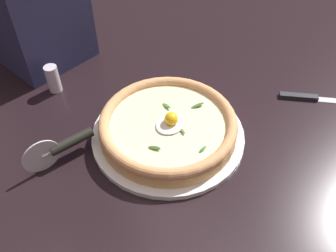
# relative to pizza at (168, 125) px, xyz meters

# --- Properties ---
(ground_plane) EXTENTS (2.40, 2.40, 0.03)m
(ground_plane) POSITION_rel_pizza_xyz_m (0.03, 0.01, -0.05)
(ground_plane) COLOR black
(ground_plane) RESTS_ON ground
(pizza_plate) EXTENTS (0.33, 0.33, 0.01)m
(pizza_plate) POSITION_rel_pizza_xyz_m (-0.00, 0.00, -0.03)
(pizza_plate) COLOR white
(pizza_plate) RESTS_ON ground
(pizza) EXTENTS (0.30, 0.30, 0.06)m
(pizza) POSITION_rel_pizza_xyz_m (0.00, 0.00, 0.00)
(pizza) COLOR #DFA864
(pizza) RESTS_ON pizza_plate
(pizza_cutter) EXTENTS (0.15, 0.03, 0.08)m
(pizza_cutter) POSITION_rel_pizza_xyz_m (-0.19, 0.11, 0.00)
(pizza_cutter) COLOR silver
(pizza_cutter) RESTS_ON ground
(table_knife) EXTENTS (0.16, 0.20, 0.01)m
(table_knife) POSITION_rel_pizza_xyz_m (0.34, -0.17, -0.03)
(table_knife) COLOR silver
(table_knife) RESTS_ON ground
(pepper_shaker) EXTENTS (0.03, 0.03, 0.07)m
(pepper_shaker) POSITION_rel_pizza_xyz_m (-0.08, 0.31, 0.00)
(pepper_shaker) COLOR silver
(pepper_shaker) RESTS_ON ground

